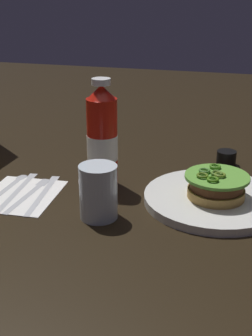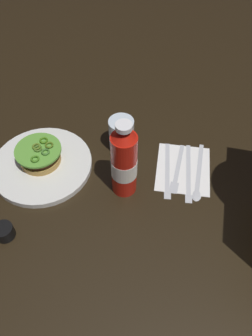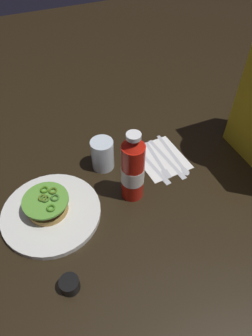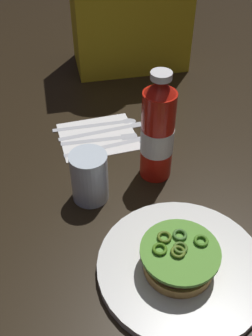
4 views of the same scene
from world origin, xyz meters
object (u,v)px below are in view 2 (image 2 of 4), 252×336
(condiment_cup, at_px, (4,232))
(ketchup_bottle, at_px, (124,162))
(water_glass, at_px, (121,135))
(napkin, at_px, (183,169))
(steak_knife, at_px, (189,176))
(butter_knife, at_px, (167,173))
(dinner_plate, at_px, (42,165))
(burger_sandwich, at_px, (39,156))
(fork_utensil, at_px, (177,172))
(spoon_utensil, at_px, (198,178))

(condiment_cup, bearing_deg, ketchup_bottle, 128.92)
(water_glass, relative_size, napkin, 0.60)
(water_glass, height_order, steak_knife, water_glass)
(condiment_cup, distance_m, butter_knife, 0.44)
(dinner_plate, xyz_separation_m, butter_knife, (-0.05, 0.34, -0.00))
(dinner_plate, relative_size, butter_knife, 1.37)
(burger_sandwich, distance_m, condiment_cup, 0.22)
(water_glass, distance_m, butter_knife, 0.17)
(fork_utensil, xyz_separation_m, spoon_utensil, (0.01, 0.06, 0.00))
(burger_sandwich, xyz_separation_m, napkin, (-0.07, 0.39, -0.04))
(napkin, xyz_separation_m, steak_knife, (0.02, 0.02, 0.00))
(steak_knife, bearing_deg, fork_utensil, -99.45)
(ketchup_bottle, relative_size, fork_utensil, 1.29)
(water_glass, bearing_deg, dinner_plate, -58.67)
(butter_knife, bearing_deg, burger_sandwich, -82.83)
(steak_knife, distance_m, spoon_utensil, 0.03)
(burger_sandwich, distance_m, steak_knife, 0.41)
(napkin, bearing_deg, ketchup_bottle, -56.21)
(napkin, height_order, spoon_utensil, spoon_utensil)
(burger_sandwich, bearing_deg, spoon_utensil, 95.98)
(butter_knife, distance_m, spoon_utensil, 0.08)
(burger_sandwich, bearing_deg, fork_utensil, 98.08)
(condiment_cup, distance_m, spoon_utensil, 0.51)
(water_glass, height_order, condiment_cup, water_glass)
(condiment_cup, bearing_deg, napkin, 127.09)
(napkin, relative_size, spoon_utensil, 0.85)
(water_glass, relative_size, condiment_cup, 2.20)
(butter_knife, relative_size, steak_knife, 0.97)
(fork_utensil, bearing_deg, spoon_utensil, 82.58)
(napkin, relative_size, steak_knife, 0.84)
(burger_sandwich, xyz_separation_m, steak_knife, (-0.05, 0.40, -0.04))
(steak_knife, bearing_deg, spoon_utensil, 85.08)
(butter_knife, height_order, spoon_utensil, same)
(condiment_cup, height_order, steak_knife, condiment_cup)
(spoon_utensil, bearing_deg, condiment_cup, -58.31)
(burger_sandwich, bearing_deg, water_glass, 119.57)
(dinner_plate, height_order, water_glass, water_glass)
(condiment_cup, xyz_separation_m, fork_utensil, (-0.28, 0.37, -0.01))
(butter_knife, xyz_separation_m, spoon_utensil, (-0.00, 0.08, -0.00))
(burger_sandwich, distance_m, water_glass, 0.23)
(steak_knife, bearing_deg, burger_sandwich, -83.31)
(butter_knife, height_order, fork_utensil, same)
(napkin, height_order, butter_knife, butter_knife)
(dinner_plate, bearing_deg, ketchup_bottle, 85.28)
(fork_utensil, relative_size, steak_knife, 0.87)
(steak_knife, bearing_deg, butter_knife, -86.29)
(ketchup_bottle, bearing_deg, steak_knife, 114.00)
(spoon_utensil, bearing_deg, ketchup_bottle, -69.65)
(burger_sandwich, relative_size, condiment_cup, 2.68)
(butter_knife, relative_size, fork_utensil, 1.11)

